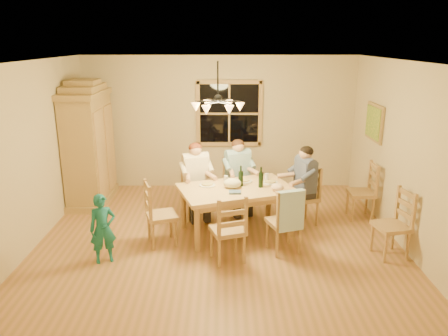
{
  "coord_description": "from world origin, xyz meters",
  "views": [
    {
      "loc": [
        0.07,
        -6.31,
        2.98
      ],
      "look_at": [
        0.09,
        0.1,
        1.1
      ],
      "focal_mm": 35.0,
      "sensor_mm": 36.0,
      "label": 1
    }
  ],
  "objects_px": {
    "armoire": "(89,147)",
    "child": "(103,229)",
    "chair_end_left": "(162,225)",
    "adult_plaid_man": "(238,167)",
    "chair_far_left": "(196,201)",
    "chandelier": "(218,105)",
    "chair_near_left": "(228,240)",
    "wine_bottle_b": "(261,177)",
    "chair_near_right": "(283,231)",
    "adult_woman": "(196,171)",
    "chair_far_right": "(238,196)",
    "dining_table": "(236,194)",
    "chair_end_right": "(303,206)",
    "chair_spare_back": "(360,201)",
    "adult_slate_man": "(304,175)",
    "chair_spare_front": "(390,236)",
    "wine_bottle_a": "(241,176)"
  },
  "relations": [
    {
      "from": "dining_table",
      "to": "wine_bottle_a",
      "type": "height_order",
      "value": "wine_bottle_a"
    },
    {
      "from": "chair_near_right",
      "to": "chair_spare_back",
      "type": "relative_size",
      "value": 1.0
    },
    {
      "from": "chair_near_right",
      "to": "chair_spare_front",
      "type": "xyz_separation_m",
      "value": [
        1.5,
        -0.16,
        0.0
      ]
    },
    {
      "from": "chandelier",
      "to": "wine_bottle_b",
      "type": "xyz_separation_m",
      "value": [
        0.67,
        0.18,
        -1.15
      ]
    },
    {
      "from": "armoire",
      "to": "chair_far_right",
      "type": "height_order",
      "value": "armoire"
    },
    {
      "from": "chair_far_left",
      "to": "chair_spare_front",
      "type": "distance_m",
      "value": 3.17
    },
    {
      "from": "chair_far_left",
      "to": "chair_spare_back",
      "type": "relative_size",
      "value": 1.0
    },
    {
      "from": "chair_near_left",
      "to": "chair_spare_back",
      "type": "distance_m",
      "value": 2.77
    },
    {
      "from": "wine_bottle_b",
      "to": "chair_spare_back",
      "type": "bearing_deg",
      "value": 18.13
    },
    {
      "from": "adult_slate_man",
      "to": "child",
      "type": "bearing_deg",
      "value": 95.1
    },
    {
      "from": "chair_far_left",
      "to": "adult_woman",
      "type": "distance_m",
      "value": 0.54
    },
    {
      "from": "adult_plaid_man",
      "to": "adult_slate_man",
      "type": "height_order",
      "value": "same"
    },
    {
      "from": "chair_near_right",
      "to": "chair_end_right",
      "type": "xyz_separation_m",
      "value": [
        0.46,
        1.02,
        0.0
      ]
    },
    {
      "from": "chair_near_right",
      "to": "adult_woman",
      "type": "height_order",
      "value": "adult_woman"
    },
    {
      "from": "chair_near_left",
      "to": "wine_bottle_b",
      "type": "relative_size",
      "value": 3.0
    },
    {
      "from": "chandelier",
      "to": "adult_plaid_man",
      "type": "distance_m",
      "value": 1.64
    },
    {
      "from": "chair_far_left",
      "to": "chandelier",
      "type": "bearing_deg",
      "value": 97.62
    },
    {
      "from": "chandelier",
      "to": "chair_end_right",
      "type": "relative_size",
      "value": 0.78
    },
    {
      "from": "chair_spare_back",
      "to": "chair_near_right",
      "type": "bearing_deg",
      "value": 130.68
    },
    {
      "from": "chair_end_left",
      "to": "adult_slate_man",
      "type": "bearing_deg",
      "value": 90.0
    },
    {
      "from": "chair_far_left",
      "to": "adult_plaid_man",
      "type": "relative_size",
      "value": 1.13
    },
    {
      "from": "chair_end_right",
      "to": "child",
      "type": "relative_size",
      "value": 1.01
    },
    {
      "from": "adult_woman",
      "to": "adult_slate_man",
      "type": "bearing_deg",
      "value": 153.43
    },
    {
      "from": "adult_slate_man",
      "to": "chair_far_right",
      "type": "bearing_deg",
      "value": 46.64
    },
    {
      "from": "armoire",
      "to": "adult_plaid_man",
      "type": "distance_m",
      "value": 2.82
    },
    {
      "from": "chair_end_left",
      "to": "adult_plaid_man",
      "type": "height_order",
      "value": "adult_plaid_man"
    },
    {
      "from": "chair_far_right",
      "to": "adult_plaid_man",
      "type": "height_order",
      "value": "adult_plaid_man"
    },
    {
      "from": "chair_near_right",
      "to": "chair_spare_back",
      "type": "xyz_separation_m",
      "value": [
        1.5,
        1.24,
        0.0
      ]
    },
    {
      "from": "armoire",
      "to": "child",
      "type": "height_order",
      "value": "armoire"
    },
    {
      "from": "armoire",
      "to": "chair_near_left",
      "type": "relative_size",
      "value": 2.32
    },
    {
      "from": "wine_bottle_b",
      "to": "chair_spare_front",
      "type": "bearing_deg",
      "value": -24.7
    },
    {
      "from": "dining_table",
      "to": "chair_near_left",
      "type": "height_order",
      "value": "chair_near_left"
    },
    {
      "from": "dining_table",
      "to": "chair_near_right",
      "type": "distance_m",
      "value": 0.99
    },
    {
      "from": "chair_end_right",
      "to": "adult_woman",
      "type": "xyz_separation_m",
      "value": [
        -1.8,
        0.24,
        0.54
      ]
    },
    {
      "from": "adult_plaid_man",
      "to": "adult_woman",
      "type": "bearing_deg",
      "value": -0.0
    },
    {
      "from": "wine_bottle_b",
      "to": "child",
      "type": "height_order",
      "value": "wine_bottle_b"
    },
    {
      "from": "child",
      "to": "chair_spare_front",
      "type": "height_order",
      "value": "chair_spare_front"
    },
    {
      "from": "chair_far_right",
      "to": "adult_woman",
      "type": "distance_m",
      "value": 0.94
    },
    {
      "from": "chair_far_left",
      "to": "chair_near_left",
      "type": "bearing_deg",
      "value": 90.0
    },
    {
      "from": "chair_near_right",
      "to": "adult_plaid_man",
      "type": "relative_size",
      "value": 1.13
    },
    {
      "from": "armoire",
      "to": "wine_bottle_b",
      "type": "xyz_separation_m",
      "value": [
        3.09,
        -1.42,
        -0.13
      ]
    },
    {
      "from": "chair_end_left",
      "to": "adult_slate_man",
      "type": "height_order",
      "value": "adult_slate_man"
    },
    {
      "from": "dining_table",
      "to": "wine_bottle_b",
      "type": "distance_m",
      "value": 0.47
    },
    {
      "from": "adult_slate_man",
      "to": "chair_spare_front",
      "type": "relative_size",
      "value": 0.88
    },
    {
      "from": "adult_plaid_man",
      "to": "child",
      "type": "xyz_separation_m",
      "value": [
        -1.92,
        -1.82,
        -0.35
      ]
    },
    {
      "from": "chair_near_left",
      "to": "chair_end_left",
      "type": "height_order",
      "value": "same"
    },
    {
      "from": "chair_far_right",
      "to": "child",
      "type": "height_order",
      "value": "chair_far_right"
    },
    {
      "from": "adult_woman",
      "to": "wine_bottle_a",
      "type": "height_order",
      "value": "adult_woman"
    },
    {
      "from": "dining_table",
      "to": "adult_woman",
      "type": "xyz_separation_m",
      "value": [
        -0.67,
        0.63,
        0.18
      ]
    },
    {
      "from": "chair_near_left",
      "to": "wine_bottle_b",
      "type": "distance_m",
      "value": 1.24
    }
  ]
}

